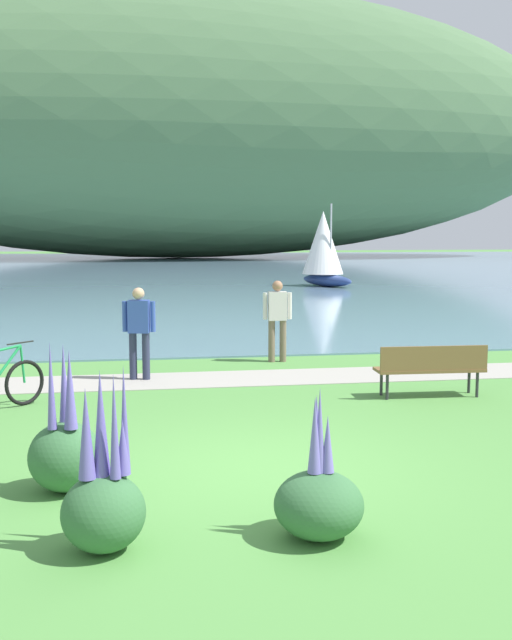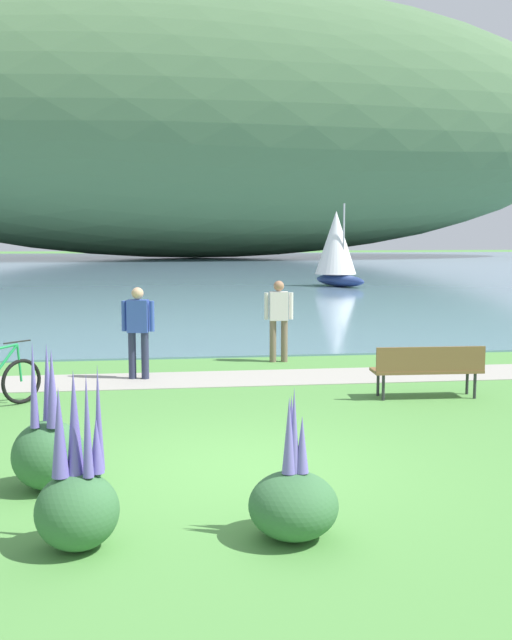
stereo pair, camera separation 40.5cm
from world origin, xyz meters
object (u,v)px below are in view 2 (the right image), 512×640
object	(u,v)px
park_bench_near_camera	(428,367)
sailboat_mid_bay	(336,248)
person_at_shoreline	(279,316)
person_on_the_grass	(138,327)

from	to	relation	value
park_bench_near_camera	sailboat_mid_bay	world-z (taller)	sailboat_mid_bay
park_bench_near_camera	sailboat_mid_bay	distance (m)	24.95
person_at_shoreline	person_on_the_grass	distance (m)	3.24
person_on_the_grass	sailboat_mid_bay	world-z (taller)	sailboat_mid_bay
park_bench_near_camera	sailboat_mid_bay	xyz separation A→B (m)	(4.32, 24.54, 1.43)
person_on_the_grass	person_at_shoreline	bearing A→B (deg)	27.86
person_on_the_grass	sailboat_mid_bay	xyz separation A→B (m)	(9.06, 22.33, 0.97)
sailboat_mid_bay	person_at_shoreline	bearing A→B (deg)	-106.59
park_bench_near_camera	sailboat_mid_bay	size ratio (longest dim) A/B	0.45
person_at_shoreline	sailboat_mid_bay	world-z (taller)	sailboat_mid_bay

